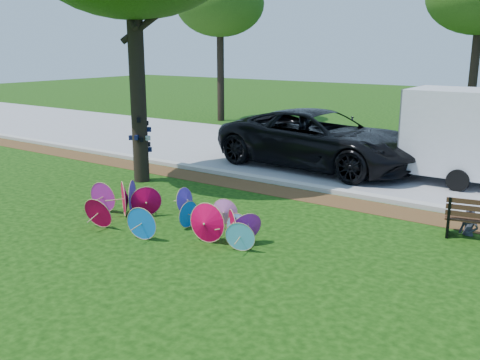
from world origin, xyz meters
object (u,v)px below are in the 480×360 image
object	(u,v)px
black_van	(319,139)
cargo_trailer	(471,132)
parasol_pile	(168,211)
person_left	(471,210)

from	to	relation	value
black_van	cargo_trailer	world-z (taller)	cargo_trailer
parasol_pile	cargo_trailer	xyz separation A→B (m)	(4.34, 7.71, 1.10)
parasol_pile	black_van	distance (m)	7.16
black_van	person_left	bearing A→B (deg)	-121.69
black_van	cargo_trailer	xyz separation A→B (m)	(4.37, 0.57, 0.56)
parasol_pile	cargo_trailer	world-z (taller)	cargo_trailer
black_van	cargo_trailer	bearing A→B (deg)	-78.38
cargo_trailer	parasol_pile	bearing A→B (deg)	-119.75
cargo_trailer	black_van	bearing A→B (deg)	-172.89
parasol_pile	person_left	xyz separation A→B (m)	(5.40, 3.21, 0.18)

